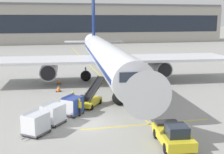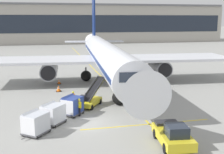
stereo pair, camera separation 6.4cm
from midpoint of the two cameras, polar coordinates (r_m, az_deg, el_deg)
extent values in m
plane|color=gray|center=(26.98, -5.06, -9.00)|extent=(600.00, 600.00, 0.00)
cylinder|color=silver|center=(42.66, -1.22, 4.12)|extent=(6.82, 37.83, 3.82)
cube|color=navy|center=(42.66, -1.22, 4.12)|extent=(6.74, 36.33, 0.46)
cone|color=silver|center=(22.56, 5.51, -2.36)|extent=(3.92, 4.10, 3.63)
cone|color=silver|center=(64.29, -3.72, 6.75)|extent=(3.72, 6.35, 3.25)
cube|color=silver|center=(43.55, -14.16, 3.16)|extent=(18.43, 8.94, 0.36)
cylinder|color=#93969E|center=(42.88, -12.13, 1.29)|extent=(2.75, 5.07, 2.37)
cylinder|color=black|center=(40.43, -12.34, 0.68)|extent=(2.02, 0.28, 2.01)
cube|color=silver|center=(45.88, 10.77, 3.70)|extent=(18.43, 8.94, 0.36)
cylinder|color=#93969E|center=(44.88, 9.17, 1.83)|extent=(2.75, 5.07, 2.37)
cylinder|color=black|center=(42.55, 10.18, 1.28)|extent=(2.02, 0.28, 2.01)
cube|color=navy|center=(62.58, -3.67, 12.24)|extent=(0.64, 4.53, 11.29)
cube|color=silver|center=(62.45, -3.58, 6.88)|extent=(12.36, 3.97, 0.20)
cube|color=#1E2633|center=(24.98, 4.06, 0.33)|extent=(2.80, 1.93, 0.84)
cylinder|color=#47474C|center=(32.14, 1.37, -2.91)|extent=(0.22, 0.22, 1.31)
sphere|color=black|center=(32.30, 1.37, -4.04)|extent=(1.61, 1.61, 1.61)
cylinder|color=#47474C|center=(44.64, -5.16, 1.06)|extent=(0.22, 0.22, 1.31)
sphere|color=black|center=(44.76, -5.14, 0.23)|extent=(1.61, 1.61, 1.61)
cylinder|color=#47474C|center=(45.32, 2.09, 1.25)|extent=(0.22, 0.22, 1.31)
sphere|color=black|center=(45.44, 2.08, 0.44)|extent=(1.61, 1.61, 1.61)
cube|color=gold|center=(31.93, -4.42, -4.82)|extent=(3.17, 3.73, 0.44)
cube|color=black|center=(31.10, -5.74, -4.19)|extent=(0.79, 0.81, 0.70)
cylinder|color=#333338|center=(31.68, -5.22, -3.80)|extent=(0.08, 0.08, 0.80)
cube|color=gold|center=(32.75, -3.57, -2.37)|extent=(3.41, 4.65, 1.96)
cube|color=black|center=(32.73, -3.58, -2.21)|extent=(3.21, 4.45, 1.81)
cube|color=#333338|center=(32.56, -2.86, -2.22)|extent=(2.66, 4.14, 1.99)
cube|color=#333338|center=(32.89, -4.28, -2.10)|extent=(2.66, 4.14, 1.99)
cylinder|color=black|center=(32.77, -2.40, -4.78)|extent=(0.47, 0.58, 0.56)
cylinder|color=black|center=(33.32, -4.76, -4.53)|extent=(0.47, 0.58, 0.56)
cylinder|color=black|center=(30.66, -4.05, -5.92)|extent=(0.47, 0.58, 0.56)
cylinder|color=black|center=(31.25, -6.54, -5.64)|extent=(0.47, 0.58, 0.56)
cube|color=#515156|center=(29.44, -7.70, -6.88)|extent=(2.50, 2.56, 0.12)
cylinder|color=#4C4C51|center=(28.39, -9.20, -7.64)|extent=(0.49, 0.59, 0.07)
cube|color=navy|center=(29.20, -7.74, -5.37)|extent=(2.36, 2.42, 1.50)
cube|color=navy|center=(29.28, -8.45, -4.27)|extent=(1.80, 1.96, 0.74)
cube|color=silver|center=(28.44, -8.81, -5.85)|extent=(1.14, 0.92, 1.38)
sphere|color=black|center=(29.20, -9.69, -7.21)|extent=(0.30, 0.30, 0.30)
sphere|color=black|center=(28.47, -7.43, -7.63)|extent=(0.30, 0.30, 0.30)
sphere|color=black|center=(30.45, -7.95, -6.38)|extent=(0.30, 0.30, 0.30)
sphere|color=black|center=(29.75, -5.75, -6.76)|extent=(0.30, 0.30, 0.30)
cube|color=#515156|center=(27.27, -11.30, -8.49)|extent=(2.50, 2.56, 0.12)
cylinder|color=#4C4C51|center=(26.28, -13.08, -9.35)|extent=(0.49, 0.59, 0.07)
cube|color=silver|center=(27.01, -11.37, -6.87)|extent=(2.36, 2.42, 1.50)
cube|color=silver|center=(27.10, -12.11, -5.68)|extent=(1.80, 1.96, 0.74)
cube|color=silver|center=(26.29, -12.64, -7.43)|extent=(1.14, 0.92, 1.38)
sphere|color=black|center=(27.10, -13.49, -8.84)|extent=(0.30, 0.30, 0.30)
sphere|color=black|center=(26.31, -11.15, -9.37)|extent=(0.30, 0.30, 0.30)
sphere|color=black|center=(28.28, -11.43, -7.90)|extent=(0.30, 0.30, 0.30)
sphere|color=black|center=(27.52, -9.15, -8.36)|extent=(0.30, 0.30, 0.30)
cube|color=#515156|center=(25.28, -14.51, -10.24)|extent=(2.50, 2.56, 0.12)
cylinder|color=#4C4C51|center=(24.35, -16.58, -11.23)|extent=(0.49, 0.59, 0.07)
cube|color=silver|center=(25.00, -14.60, -8.51)|extent=(2.36, 2.42, 1.50)
cube|color=silver|center=(25.09, -15.39, -7.22)|extent=(1.80, 1.96, 0.74)
cube|color=silver|center=(24.32, -16.08, -9.16)|extent=(1.14, 0.92, 1.38)
sphere|color=black|center=(25.17, -16.90, -10.62)|extent=(0.30, 0.30, 0.30)
sphere|color=black|center=(24.32, -14.48, -11.27)|extent=(0.30, 0.30, 0.30)
sphere|color=black|center=(26.28, -14.53, -9.54)|extent=(0.30, 0.30, 0.30)
sphere|color=black|center=(25.47, -12.14, -10.11)|extent=(0.30, 0.30, 0.30)
cube|color=gold|center=(22.89, 11.64, -11.16)|extent=(2.58, 4.61, 0.70)
cube|color=#1E2633|center=(21.94, 12.36, -10.09)|extent=(1.63, 1.69, 0.80)
cube|color=#28282D|center=(24.18, 10.46, -8.68)|extent=(1.88, 1.16, 0.24)
cylinder|color=black|center=(24.48, 12.69, -10.45)|extent=(0.36, 0.79, 0.76)
cylinder|color=black|center=(23.95, 8.44, -10.78)|extent=(0.36, 0.79, 0.76)
cylinder|color=black|center=(22.14, 15.07, -12.97)|extent=(0.36, 0.79, 0.76)
cylinder|color=black|center=(21.55, 10.37, -13.44)|extent=(0.36, 0.79, 0.76)
cylinder|color=black|center=(28.89, -6.28, -6.74)|extent=(0.15, 0.15, 0.86)
cylinder|color=black|center=(29.03, -6.48, -6.66)|extent=(0.15, 0.15, 0.86)
cube|color=yellow|center=(28.74, -6.41, -5.33)|extent=(0.39, 0.45, 0.58)
cube|color=white|center=(28.68, -6.62, -5.38)|extent=(0.17, 0.31, 0.08)
sphere|color=beige|center=(28.63, -6.43, -4.55)|extent=(0.21, 0.21, 0.21)
sphere|color=yellow|center=(28.61, -6.44, -4.41)|extent=(0.23, 0.23, 0.23)
cylinder|color=yellow|center=(28.57, -6.14, -5.53)|extent=(0.09, 0.09, 0.56)
cylinder|color=yellow|center=(28.95, -6.68, -5.32)|extent=(0.09, 0.09, 0.56)
cylinder|color=#333847|center=(31.80, -7.46, -5.08)|extent=(0.15, 0.15, 0.86)
cylinder|color=#333847|center=(31.96, -7.60, -5.00)|extent=(0.15, 0.15, 0.86)
cube|color=orange|center=(31.69, -7.57, -3.79)|extent=(0.36, 0.44, 0.58)
cube|color=white|center=(31.64, -7.77, -3.82)|extent=(0.13, 0.32, 0.08)
sphere|color=brown|center=(31.58, -7.59, -3.07)|extent=(0.21, 0.21, 0.21)
sphere|color=yellow|center=(31.57, -7.59, -2.95)|extent=(0.23, 0.23, 0.23)
cylinder|color=orange|center=(31.49, -7.37, -3.97)|extent=(0.09, 0.09, 0.56)
cylinder|color=orange|center=(31.91, -7.75, -3.78)|extent=(0.09, 0.09, 0.56)
cube|color=black|center=(43.44, -10.30, -1.30)|extent=(0.61, 0.61, 0.05)
cone|color=orange|center=(43.37, -10.31, -0.85)|extent=(0.49, 0.49, 0.64)
cylinder|color=white|center=(43.36, -10.31, -0.81)|extent=(0.27, 0.27, 0.08)
cube|color=black|center=(38.99, -10.35, -2.73)|extent=(0.69, 0.69, 0.05)
cone|color=orange|center=(38.90, -10.37, -2.18)|extent=(0.55, 0.55, 0.73)
cylinder|color=white|center=(38.89, -10.37, -2.13)|extent=(0.30, 0.30, 0.09)
cube|color=yellow|center=(43.39, -0.89, -1.15)|extent=(0.20, 110.00, 0.01)
cube|color=yellow|center=(26.91, 6.74, -9.08)|extent=(12.00, 0.20, 0.01)
cube|color=#A8A399|center=(118.53, -6.95, 10.06)|extent=(116.65, 17.01, 14.14)
cube|color=#1E2633|center=(110.02, -6.46, 10.18)|extent=(113.15, 0.10, 6.36)
cube|color=slate|center=(116.93, -6.95, 13.69)|extent=(115.48, 14.46, 0.70)
camera|label=1|loc=(0.03, -90.06, -0.01)|focal=47.22mm
camera|label=2|loc=(0.03, 89.94, 0.01)|focal=47.22mm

